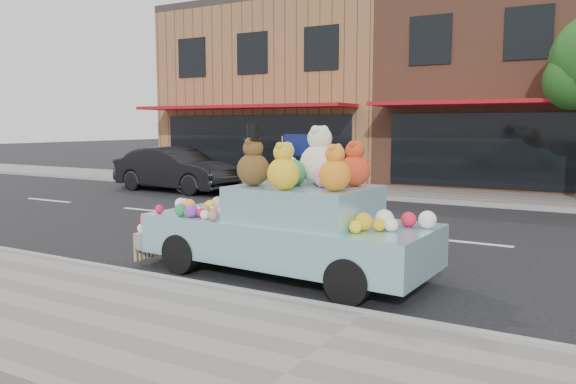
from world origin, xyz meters
The scene contains 10 objects.
ground centered at (0.00, 0.00, 0.00)m, with size 120.00×120.00×0.00m, color black.
near_sidewalk centered at (0.00, -6.50, 0.06)m, with size 60.00×3.00×0.12m, color gray.
far_sidewalk centered at (0.00, 6.50, 0.06)m, with size 60.00×3.00×0.12m, color gray.
near_kerb centered at (0.00, -5.00, 0.07)m, with size 60.00×0.12×0.13m, color gray.
far_kerb centered at (0.00, 5.00, 0.07)m, with size 60.00×0.12×0.13m, color gray.
storefront_left centered at (-10.00, 11.97, 3.64)m, with size 10.00×9.80×7.30m.
storefront_mid centered at (0.00, 11.97, 3.64)m, with size 10.00×9.80×7.30m.
car_silver centered at (-10.92, 4.19, 0.71)m, with size 1.67×4.16×1.42m, color #A6A7AB.
car_dark centered at (-10.29, 3.69, 0.74)m, with size 1.57×4.50×1.48m, color black.
art_car centered at (-1.74, -3.70, 0.80)m, with size 4.57×1.98×2.24m.
Camera 1 is at (2.27, -10.79, 2.23)m, focal length 35.00 mm.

